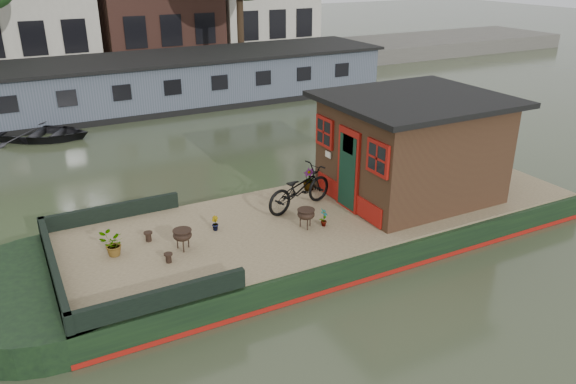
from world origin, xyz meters
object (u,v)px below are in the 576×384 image
brazier_front (306,219)px  brazier_rear (183,240)px  potted_plant_a (324,217)px  cabin (412,146)px  dinghy (41,130)px  bicycle (299,188)px

brazier_front → brazier_rear: bearing=173.6°
potted_plant_a → cabin: bearing=11.4°
dinghy → cabin: bearing=-117.7°
cabin → potted_plant_a: bearing=-168.6°
potted_plant_a → dinghy: 12.66m
bicycle → dinghy: bicycle is taller
bicycle → potted_plant_a: bearing=166.0°
bicycle → brazier_front: bicycle is taller
bicycle → brazier_rear: (-2.99, -0.67, -0.27)m
cabin → brazier_rear: 5.81m
brazier_front → dinghy: 12.42m
brazier_front → cabin: bearing=8.0°
cabin → bicycle: (-2.73, 0.53, -0.74)m
potted_plant_a → brazier_rear: brazier_rear is taller
bicycle → dinghy: size_ratio=0.55×
cabin → brazier_rear: bearing=-178.6°
brazier_front → dinghy: (-4.21, 11.68, -0.51)m
dinghy → brazier_rear: bearing=-142.8°
brazier_front → brazier_rear: (-2.63, 0.29, -0.00)m
potted_plant_a → bicycle: bearing=90.5°
cabin → bicycle: size_ratio=2.17×
bicycle → brazier_front: size_ratio=4.31×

